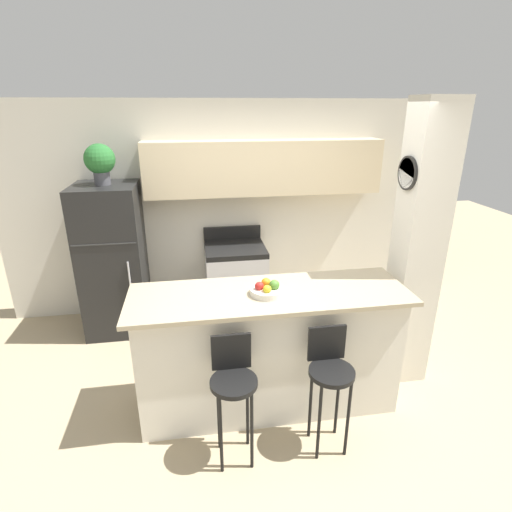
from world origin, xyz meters
name	(u,v)px	position (x,y,z in m)	size (l,w,h in m)	color
ground_plane	(268,402)	(0.00, 0.00, 0.00)	(14.00, 14.00, 0.00)	tan
wall_back	(248,193)	(0.10, 1.91, 1.48)	(5.60, 0.38, 2.55)	silver
pillar_right	(417,250)	(1.36, 0.22, 1.28)	(0.38, 0.32, 2.55)	silver
counter_bar	(269,350)	(0.00, 0.00, 0.54)	(2.24, 0.71, 1.08)	silver
refrigerator	(113,260)	(-1.48, 1.58, 0.85)	(0.67, 0.73, 1.69)	black
stove_range	(236,281)	(-0.10, 1.62, 0.46)	(0.71, 0.65, 1.07)	silver
bar_stool_left	(233,383)	(-0.35, -0.50, 0.64)	(0.33, 0.33, 0.97)	black
bar_stool_right	(330,373)	(0.35, -0.50, 0.64)	(0.33, 0.33, 0.97)	black
potted_plant_on_fridge	(100,161)	(-1.48, 1.58, 1.93)	(0.31, 0.31, 0.42)	#4C4C51
fruit_bowl	(267,289)	(-0.03, -0.03, 1.12)	(0.26, 0.26, 0.12)	silver
trash_bin	(167,318)	(-0.93, 1.32, 0.19)	(0.28, 0.28, 0.38)	black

